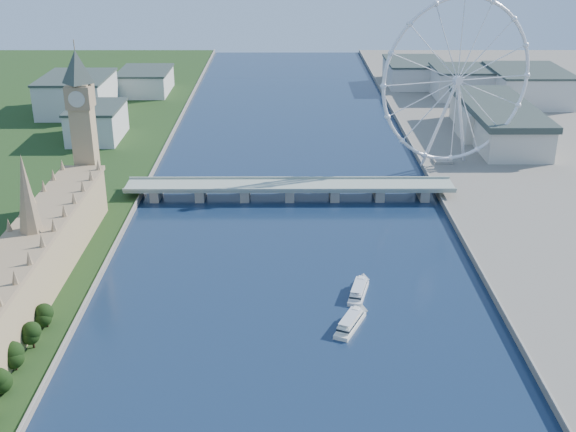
{
  "coord_description": "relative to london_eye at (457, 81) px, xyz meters",
  "views": [
    {
      "loc": [
        -3.29,
        -155.01,
        177.33
      ],
      "look_at": [
        -1.57,
        210.0,
        24.24
      ],
      "focal_mm": 45.0,
      "sensor_mm": 36.0,
      "label": 1
    }
  ],
  "objects": [
    {
      "name": "city_skyline",
      "position": [
        -80.75,
        205.0,
        -50.56
      ],
      "size": [
        505.0,
        280.0,
        32.0
      ],
      "color": "beige",
      "rests_on": "ground"
    },
    {
      "name": "tour_boat_near",
      "position": [
        -86.25,
        -190.3,
        -67.52
      ],
      "size": [
        14.25,
        29.35,
        6.27
      ],
      "primitive_type": null,
      "rotation": [
        0.0,
        0.0,
        -0.26
      ],
      "color": "silver",
      "rests_on": "ground"
    },
    {
      "name": "tour_boat_far",
      "position": [
        -93.06,
        -221.22,
        -67.52
      ],
      "size": [
        18.77,
        29.23,
        6.36
      ],
      "primitive_type": null,
      "rotation": [
        0.0,
        0.0,
        -0.43
      ],
      "color": "silver",
      "rests_on": "ground"
    },
    {
      "name": "county_hall",
      "position": [
        55.02,
        74.92,
        -67.52
      ],
      "size": [
        54.0,
        144.0,
        35.0
      ],
      "primitive_type": null,
      "color": "beige",
      "rests_on": "ground"
    },
    {
      "name": "london_eye",
      "position": [
        0.0,
        0.0,
        0.0
      ],
      "size": [
        113.6,
        39.12,
        124.3
      ],
      "color": "silver",
      "rests_on": "ground"
    },
    {
      "name": "big_ben",
      "position": [
        -247.98,
        -77.08,
        -0.95
      ],
      "size": [
        20.02,
        20.02,
        110.0
      ],
      "color": "tan",
      "rests_on": "ground"
    },
    {
      "name": "westminster_bridge",
      "position": [
        -119.98,
        -55.08,
        -60.89
      ],
      "size": [
        220.0,
        22.0,
        9.5
      ],
      "color": "gray",
      "rests_on": "ground"
    },
    {
      "name": "parliament_range",
      "position": [
        -247.98,
        -185.08,
        -49.04
      ],
      "size": [
        24.0,
        200.0,
        70.0
      ],
      "color": "tan",
      "rests_on": "ground"
    }
  ]
}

